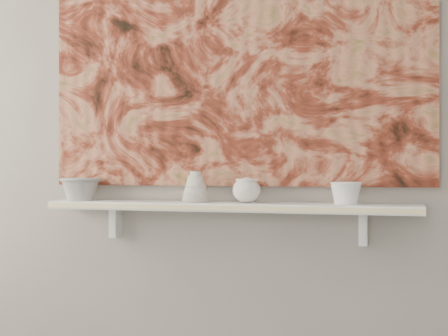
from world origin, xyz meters
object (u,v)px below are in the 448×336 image
at_px(shelf, 228,207).
at_px(bell_vessel, 195,187).
at_px(bowl_grey, 80,189).
at_px(cup_cream, 247,190).
at_px(bowl_white, 346,193).
at_px(painting, 233,43).

bearing_deg(shelf, bell_vessel, 180.00).
bearing_deg(bowl_grey, cup_cream, 0.00).
height_order(cup_cream, bell_vessel, bell_vessel).
bearing_deg(bowl_grey, shelf, 0.00).
xyz_separation_m(bell_vessel, bowl_white, (0.56, 0.00, -0.02)).
bearing_deg(bell_vessel, shelf, 0.00).
bearing_deg(painting, bell_vessel, -147.44).
xyz_separation_m(shelf, bowl_grey, (-0.61, 0.00, 0.06)).
distance_m(cup_cream, bowl_white, 0.36).
bearing_deg(bowl_white, bowl_grey, 180.00).
bearing_deg(shelf, cup_cream, 0.00).
distance_m(bowl_grey, bell_vessel, 0.49).
distance_m(shelf, bell_vessel, 0.15).
distance_m(bell_vessel, bowl_white, 0.56).
bearing_deg(cup_cream, bowl_grey, 180.00).
bearing_deg(painting, bowl_white, -10.50).
distance_m(painting, bowl_white, 0.72).
bearing_deg(bowl_grey, bowl_white, 0.00).
height_order(painting, bowl_white, painting).
distance_m(shelf, bowl_white, 0.44).
distance_m(painting, bell_vessel, 0.57).
height_order(bowl_grey, cup_cream, same).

